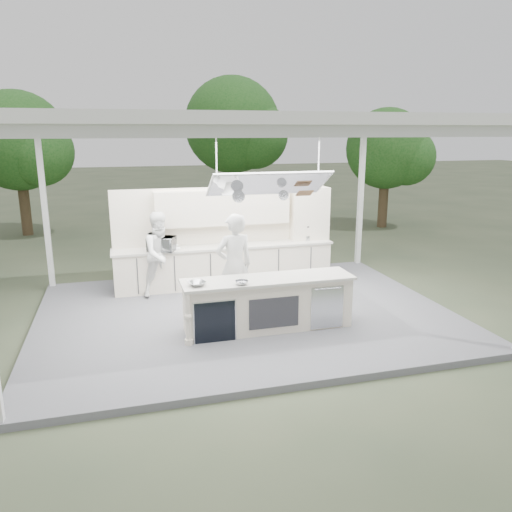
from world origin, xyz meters
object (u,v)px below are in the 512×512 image
object	(u,v)px
back_counter	(225,265)
sous_chef	(161,254)
demo_island	(267,303)
head_chef	(234,266)

from	to	relation	value
back_counter	sous_chef	distance (m)	1.58
sous_chef	demo_island	bearing A→B (deg)	-79.62
demo_island	head_chef	xyz separation A→B (m)	(-0.43, 0.75, 0.53)
back_counter	head_chef	distance (m)	2.14
head_chef	back_counter	bearing A→B (deg)	-106.32
demo_island	back_counter	size ratio (longest dim) A/B	0.61
head_chef	demo_island	bearing A→B (deg)	110.40
head_chef	sous_chef	xyz separation A→B (m)	(-1.22, 1.71, -0.09)
back_counter	head_chef	xyz separation A→B (m)	(-0.25, -2.06, 0.53)
back_counter	sous_chef	bearing A→B (deg)	-166.64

